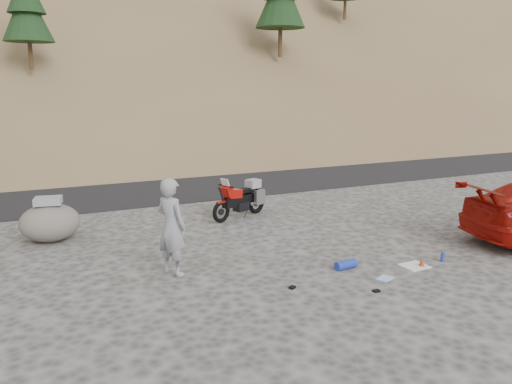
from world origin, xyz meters
The scene contains 12 objects.
ground centered at (0.00, 0.00, 0.00)m, with size 140.00×140.00×0.00m, color #3E3B39.
road centered at (0.00, 9.00, 0.00)m, with size 120.00×7.00×0.05m, color black.
motorcycle centered at (0.82, 3.34, 0.51)m, with size 1.88×1.02×1.19m.
man centered at (-2.08, -0.05, 0.00)m, with size 0.69×0.45×1.90m, color gray.
boulder centered at (-4.12, 3.20, 0.47)m, with size 1.71×1.60×1.07m.
gear_white_cloth centered at (2.48, -1.69, 0.01)m, with size 0.51×0.45×0.02m, color white.
gear_blue_mat centered at (1.12, -1.23, 0.09)m, with size 0.18×0.18×0.46m, color #1B34A4.
gear_bottle centered at (3.20, -1.71, 0.10)m, with size 0.07×0.07×0.19m, color #1B34A4.
gear_funnel centered at (2.60, -1.76, 0.08)m, with size 0.13×0.13×0.17m, color #B1290B.
gear_glove_a centered at (0.97, -2.40, 0.02)m, with size 0.12×0.09×0.04m, color black.
gear_glove_b centered at (-0.32, -1.64, 0.02)m, with size 0.12×0.09×0.04m, color black.
gear_blue_cloth centered at (1.51, -1.97, 0.01)m, with size 0.32×0.24×0.01m, color #9BB9F0.
Camera 1 is at (-4.43, -9.03, 3.60)m, focal length 35.00 mm.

